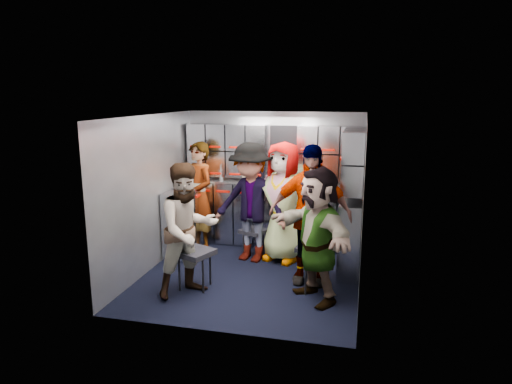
% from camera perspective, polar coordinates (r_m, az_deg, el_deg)
% --- Properties ---
extents(floor, '(3.00, 3.00, 0.00)m').
position_cam_1_polar(floor, '(6.17, -0.59, -10.39)').
color(floor, black).
rests_on(floor, ground).
extents(wall_back, '(2.80, 0.04, 2.10)m').
position_cam_1_polar(wall_back, '(7.28, 2.26, 1.75)').
color(wall_back, '#91969F').
rests_on(wall_back, ground).
extents(wall_left, '(0.04, 3.00, 2.10)m').
position_cam_1_polar(wall_left, '(6.33, -13.00, -0.16)').
color(wall_left, '#91969F').
rests_on(wall_left, ground).
extents(wall_right, '(0.04, 3.00, 2.10)m').
position_cam_1_polar(wall_right, '(5.68, 13.22, -1.57)').
color(wall_right, '#91969F').
rests_on(wall_right, ground).
extents(ceiling, '(2.80, 3.00, 0.02)m').
position_cam_1_polar(ceiling, '(5.70, -0.64, 9.49)').
color(ceiling, silver).
rests_on(ceiling, wall_back).
extents(cart_bank_back, '(2.68, 0.38, 0.99)m').
position_cam_1_polar(cart_bank_back, '(7.20, 1.90, -2.89)').
color(cart_bank_back, '#A3A8B3').
rests_on(cart_bank_back, ground).
extents(cart_bank_left, '(0.38, 0.76, 0.99)m').
position_cam_1_polar(cart_bank_left, '(6.87, -9.14, -3.80)').
color(cart_bank_left, '#A3A8B3').
rests_on(cart_bank_left, ground).
extents(counter, '(2.68, 0.42, 0.03)m').
position_cam_1_polar(counter, '(7.09, 1.93, 1.17)').
color(counter, '#ADAFB4').
rests_on(counter, cart_bank_back).
extents(locker_bank_back, '(2.68, 0.28, 0.82)m').
position_cam_1_polar(locker_bank_back, '(7.07, 2.05, 5.04)').
color(locker_bank_back, '#A3A8B3').
rests_on(locker_bank_back, wall_back).
extents(locker_bank_right, '(0.28, 1.00, 0.82)m').
position_cam_1_polar(locker_bank_right, '(6.29, 12.11, 3.89)').
color(locker_bank_right, '#A3A8B3').
rests_on(locker_bank_right, wall_right).
extents(right_cabinet, '(0.28, 1.20, 1.00)m').
position_cam_1_polar(right_cabinet, '(6.41, 11.69, -5.03)').
color(right_cabinet, '#A3A8B3').
rests_on(right_cabinet, ground).
extents(coffee_niche, '(0.46, 0.16, 0.84)m').
position_cam_1_polar(coffee_niche, '(7.10, 3.58, 4.89)').
color(coffee_niche, black).
rests_on(coffee_niche, wall_back).
extents(red_latch_strip, '(2.60, 0.02, 0.03)m').
position_cam_1_polar(red_latch_strip, '(6.92, 1.59, -0.23)').
color(red_latch_strip, '#A60C02').
rests_on(red_latch_strip, cart_bank_back).
extents(jump_seat_near_left, '(0.53, 0.52, 0.49)m').
position_cam_1_polar(jump_seat_near_left, '(5.71, -7.69, -7.72)').
color(jump_seat_near_left, black).
rests_on(jump_seat_near_left, ground).
extents(jump_seat_mid_left, '(0.44, 0.43, 0.41)m').
position_cam_1_polar(jump_seat_mid_left, '(6.77, -0.30, -5.05)').
color(jump_seat_mid_left, black).
rests_on(jump_seat_mid_left, ground).
extents(jump_seat_center, '(0.49, 0.47, 0.49)m').
position_cam_1_polar(jump_seat_center, '(6.77, 3.61, -4.45)').
color(jump_seat_center, black).
rests_on(jump_seat_center, ground).
extents(jump_seat_mid_right, '(0.39, 0.37, 0.42)m').
position_cam_1_polar(jump_seat_mid_right, '(6.07, 6.83, -7.15)').
color(jump_seat_mid_right, black).
rests_on(jump_seat_mid_right, ground).
extents(jump_seat_near_right, '(0.40, 0.38, 0.41)m').
position_cam_1_polar(jump_seat_near_right, '(5.59, 7.70, -8.99)').
color(jump_seat_near_right, black).
rests_on(jump_seat_near_right, ground).
extents(attendant_standing, '(0.72, 0.69, 1.66)m').
position_cam_1_polar(attendant_standing, '(7.04, -7.14, -0.51)').
color(attendant_standing, black).
rests_on(attendant_standing, ground).
extents(attendant_arc_a, '(0.97, 0.98, 1.60)m').
position_cam_1_polar(attendant_arc_a, '(5.44, -8.48, -4.74)').
color(attendant_arc_a, black).
rests_on(attendant_arc_a, ground).
extents(attendant_arc_b, '(1.22, 0.87, 1.71)m').
position_cam_1_polar(attendant_arc_b, '(6.47, -0.68, -1.33)').
color(attendant_arc_b, black).
rests_on(attendant_arc_b, ground).
extents(attendant_arc_c, '(0.98, 0.80, 1.72)m').
position_cam_1_polar(attendant_arc_c, '(6.49, 3.38, -1.27)').
color(attendant_arc_c, black).
rests_on(attendant_arc_c, ground).
extents(attendant_arc_d, '(1.05, 0.46, 1.78)m').
position_cam_1_polar(attendant_arc_d, '(5.74, 6.75, -2.84)').
color(attendant_arc_d, black).
rests_on(attendant_arc_d, ground).
extents(attendant_arc_e, '(1.30, 1.42, 1.58)m').
position_cam_1_polar(attendant_arc_e, '(5.28, 7.63, -5.30)').
color(attendant_arc_e, black).
rests_on(attendant_arc_e, ground).
extents(bottle_left, '(0.06, 0.06, 0.26)m').
position_cam_1_polar(bottle_left, '(7.21, -4.35, 2.49)').
color(bottle_left, white).
rests_on(bottle_left, counter).
extents(bottle_mid, '(0.06, 0.06, 0.23)m').
position_cam_1_polar(bottle_mid, '(7.07, -0.23, 2.23)').
color(bottle_mid, white).
rests_on(bottle_mid, counter).
extents(bottle_right, '(0.06, 0.06, 0.26)m').
position_cam_1_polar(bottle_right, '(6.89, 8.79, 1.93)').
color(bottle_right, white).
rests_on(bottle_right, counter).
extents(cup_left, '(0.08, 0.08, 0.11)m').
position_cam_1_polar(cup_left, '(7.11, -1.47, 1.77)').
color(cup_left, tan).
rests_on(cup_left, counter).
extents(cup_right, '(0.09, 0.09, 0.09)m').
position_cam_1_polar(cup_right, '(6.88, 11.21, 1.13)').
color(cup_right, tan).
rests_on(cup_right, counter).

